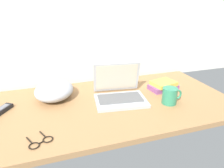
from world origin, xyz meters
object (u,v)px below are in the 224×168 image
at_px(coffee_mug, 170,96).
at_px(book_stack, 163,86).
at_px(cushion, 54,90).
at_px(remote_control_near, 0,111).
at_px(eyeglasses, 41,142).
at_px(laptop, 119,92).

height_order(coffee_mug, book_stack, coffee_mug).
bearing_deg(cushion, remote_control_near, -161.75).
relative_size(remote_control_near, cushion, 0.58).
bearing_deg(coffee_mug, eyeglasses, -168.42).
xyz_separation_m(eyeglasses, cushion, (0.09, 0.44, 0.05)).
distance_m(laptop, remote_control_near, 0.69).
xyz_separation_m(book_stack, cushion, (-0.73, 0.09, 0.03)).
distance_m(coffee_mug, book_stack, 0.21).
bearing_deg(book_stack, cushion, 172.87).
distance_m(coffee_mug, remote_control_near, 0.98).
height_order(coffee_mug, cushion, cushion).
distance_m(laptop, coffee_mug, 0.31).
distance_m(remote_control_near, book_stack, 1.03).
bearing_deg(eyeglasses, cushion, 78.63).
bearing_deg(cushion, laptop, -19.21).
height_order(book_stack, cushion, cushion).
relative_size(laptop, coffee_mug, 2.63).
height_order(eyeglasses, book_stack, book_stack).
bearing_deg(laptop, coffee_mug, -28.99).
distance_m(remote_control_near, eyeglasses, 0.40).
relative_size(laptop, remote_control_near, 2.11).
bearing_deg(book_stack, eyeglasses, -157.06).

